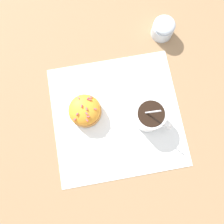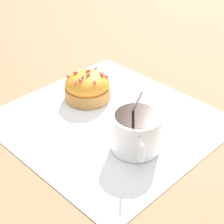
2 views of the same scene
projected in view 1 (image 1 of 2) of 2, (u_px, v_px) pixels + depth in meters
ground_plane at (117, 116)px, 0.59m from camera, size 3.00×3.00×0.00m
paper_napkin at (117, 116)px, 0.59m from camera, size 0.38×0.37×0.00m
coffee_cup at (150, 116)px, 0.55m from camera, size 0.09×0.08×0.11m
frosted_pastry at (85, 110)px, 0.56m from camera, size 0.09×0.09×0.05m
sugar_bowl at (163, 28)px, 0.61m from camera, size 0.06×0.06×0.05m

